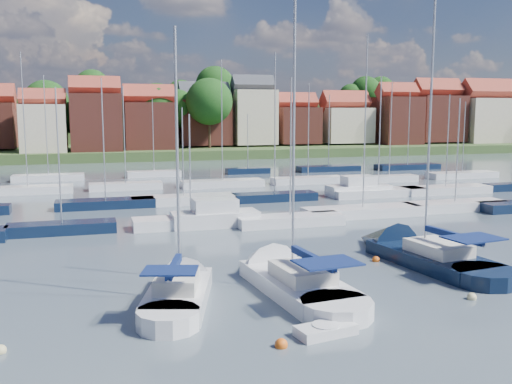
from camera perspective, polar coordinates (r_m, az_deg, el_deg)
name	(u,v)px	position (r m, az deg, el deg)	size (l,w,h in m)	color
ground	(223,191)	(66.80, -3.31, 0.10)	(260.00, 260.00, 0.00)	#44505C
sailboat_left	(182,289)	(29.38, -7.45, -9.55)	(5.57, 10.81, 14.26)	silver
sailboat_centre	(284,277)	(31.15, 2.77, -8.49)	(4.55, 12.92, 17.14)	silver
sailboat_navy	(411,253)	(37.60, 15.23, -5.88)	(5.27, 13.70, 18.40)	black
tender	(326,330)	(24.50, 6.99, -13.56)	(2.69, 1.59, 0.55)	silver
buoy_a	(1,353)	(24.81, -24.16, -14.46)	(0.44, 0.44, 0.44)	beige
buoy_b	(281,347)	(23.29, 2.53, -15.24)	(0.52, 0.52, 0.52)	#D85914
buoy_c	(349,311)	(27.38, 9.28, -11.71)	(0.55, 0.55, 0.55)	beige
buoy_d	(472,299)	(30.61, 20.76, -10.00)	(0.47, 0.47, 0.47)	beige
buoy_e	(376,261)	(36.37, 11.89, -6.80)	(0.46, 0.46, 0.46)	#D85914
marina_field	(250,192)	(62.55, -0.60, -0.03)	(79.62, 41.41, 15.93)	silver
far_shore_town	(154,129)	(158.12, -10.21, 6.23)	(212.46, 90.00, 22.27)	#365229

